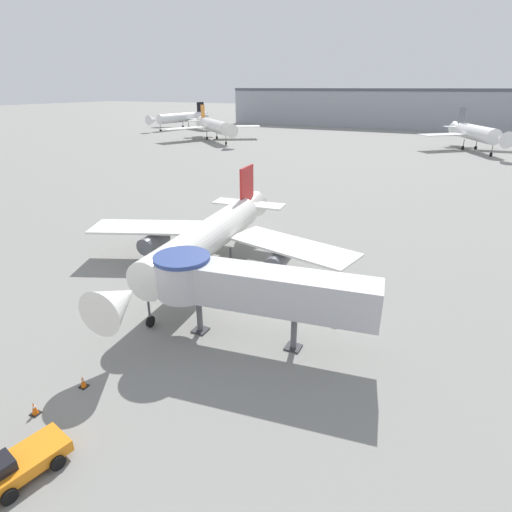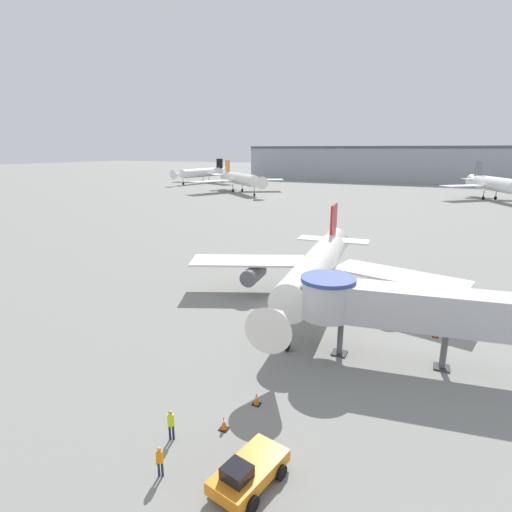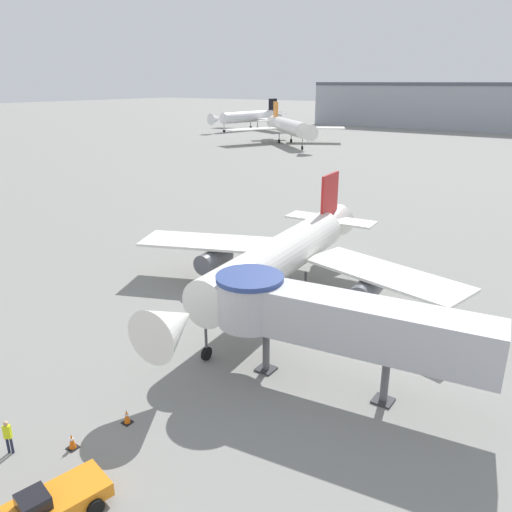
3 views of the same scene
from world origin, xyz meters
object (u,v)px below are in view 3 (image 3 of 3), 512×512
object	(u,v)px
ground_crew_wing_walker	(8,435)
background_jet_orange_tail	(288,126)
main_airplane	(281,258)
traffic_cone_near_nose	(127,417)
pushback_tug_orange	(55,502)
background_jet_black_tail	(250,117)
traffic_cone_apron_front	(72,441)
jet_bridge	(325,317)
traffic_cone_starboard_wing	(405,354)

from	to	relation	value
ground_crew_wing_walker	background_jet_orange_tail	xyz separation A→B (m)	(-55.39, 115.93, 3.86)
main_airplane	background_jet_orange_tail	world-z (taller)	background_jet_orange_tail
traffic_cone_near_nose	background_jet_orange_tail	size ratio (longest dim) A/B	0.03
traffic_cone_near_nose	pushback_tug_orange	bearing A→B (deg)	-68.80
ground_crew_wing_walker	background_jet_black_tail	distance (m)	171.79
traffic_cone_near_nose	traffic_cone_apron_front	xyz separation A→B (m)	(-0.71, -2.85, 0.01)
jet_bridge	traffic_cone_starboard_wing	distance (m)	7.67
pushback_tug_orange	background_jet_orange_tail	size ratio (longest dim) A/B	0.14
traffic_cone_starboard_wing	background_jet_black_tail	bearing A→B (deg)	129.17
traffic_cone_starboard_wing	traffic_cone_near_nose	xyz separation A→B (m)	(-9.82, -14.69, 0.05)
traffic_cone_starboard_wing	traffic_cone_apron_front	size ratio (longest dim) A/B	0.85
main_airplane	traffic_cone_apron_front	size ratio (longest dim) A/B	34.88
ground_crew_wing_walker	background_jet_orange_tail	world-z (taller)	background_jet_orange_tail
background_jet_orange_tail	jet_bridge	bearing A→B (deg)	-105.39
traffic_cone_near_nose	traffic_cone_apron_front	size ratio (longest dim) A/B	0.97
ground_crew_wing_walker	background_jet_black_tail	world-z (taller)	background_jet_black_tail
jet_bridge	traffic_cone_near_nose	xyz separation A→B (m)	(-6.78, -8.99, -4.07)
traffic_cone_near_nose	background_jet_black_tail	size ratio (longest dim) A/B	0.02
jet_bridge	traffic_cone_near_nose	size ratio (longest dim) A/B	19.89
pushback_tug_orange	traffic_cone_apron_front	size ratio (longest dim) A/B	5.25
traffic_cone_near_nose	jet_bridge	bearing A→B (deg)	52.97
traffic_cone_starboard_wing	background_jet_orange_tail	xyz separation A→B (m)	(-68.10, 96.49, 4.57)
pushback_tug_orange	traffic_cone_apron_front	world-z (taller)	pushback_tug_orange
background_jet_orange_tail	pushback_tug_orange	bearing A→B (deg)	-110.51
traffic_cone_starboard_wing	background_jet_black_tail	size ratio (longest dim) A/B	0.02
traffic_cone_starboard_wing	background_jet_orange_tail	world-z (taller)	background_jet_orange_tail
traffic_cone_near_nose	background_jet_orange_tail	bearing A→B (deg)	117.66
jet_bridge	traffic_cone_apron_front	bearing A→B (deg)	-130.70
main_airplane	background_jet_orange_tail	size ratio (longest dim) A/B	0.92
main_airplane	traffic_cone_near_nose	bearing A→B (deg)	-89.94
traffic_cone_near_nose	ground_crew_wing_walker	xyz separation A→B (m)	(-2.89, -4.76, 0.66)
main_airplane	traffic_cone_apron_front	xyz separation A→B (m)	(0.90, -20.43, -3.42)
background_jet_orange_tail	background_jet_black_tail	bearing A→B (deg)	91.46
jet_bridge	pushback_tug_orange	size ratio (longest dim) A/B	3.69
background_jet_black_tail	ground_crew_wing_walker	bearing A→B (deg)	-50.18
traffic_cone_starboard_wing	background_jet_orange_tail	size ratio (longest dim) A/B	0.02
traffic_cone_starboard_wing	traffic_cone_near_nose	world-z (taller)	traffic_cone_near_nose
pushback_tug_orange	background_jet_black_tail	xyz separation A→B (m)	(-95.51, 146.99, 4.03)
jet_bridge	traffic_cone_apron_front	distance (m)	14.58
jet_bridge	background_jet_orange_tail	xyz separation A→B (m)	(-65.05, 102.19, 0.46)
main_airplane	ground_crew_wing_walker	world-z (taller)	main_airplane
pushback_tug_orange	traffic_cone_apron_front	bearing A→B (deg)	147.91
background_jet_orange_tail	main_airplane	bearing A→B (deg)	-106.68
pushback_tug_orange	traffic_cone_near_nose	distance (m)	6.15
pushback_tug_orange	main_airplane	bearing A→B (deg)	111.71
traffic_cone_near_nose	ground_crew_wing_walker	world-z (taller)	ground_crew_wing_walker
main_airplane	traffic_cone_starboard_wing	xyz separation A→B (m)	(11.43, -2.89, -3.48)
main_airplane	pushback_tug_orange	size ratio (longest dim) A/B	6.64
pushback_tug_orange	traffic_cone_starboard_wing	distance (m)	21.78
traffic_cone_apron_front	background_jet_orange_tail	xyz separation A→B (m)	(-57.56, 114.02, 4.51)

